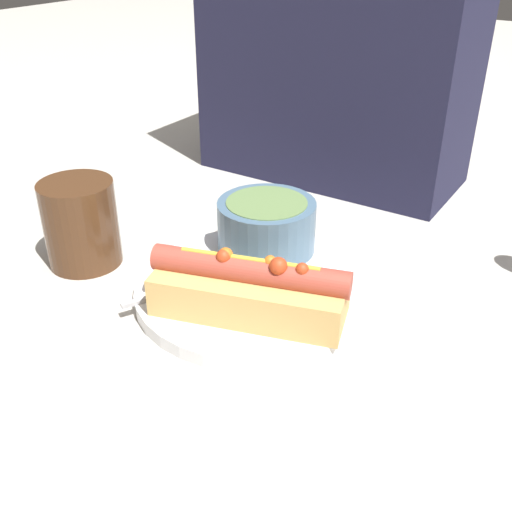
{
  "coord_description": "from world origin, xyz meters",
  "views": [
    {
      "loc": [
        0.27,
        -0.42,
        0.33
      ],
      "look_at": [
        0.0,
        0.0,
        0.04
      ],
      "focal_mm": 42.0,
      "sensor_mm": 36.0,
      "label": 1
    }
  ],
  "objects_px": {
    "hot_dog": "(250,289)",
    "soup_bowl": "(266,223)",
    "spoon": "(249,269)",
    "drinking_glass": "(81,224)",
    "seated_diner": "(339,29)"
  },
  "relations": [
    {
      "from": "seated_diner",
      "to": "soup_bowl",
      "type": "bearing_deg",
      "value": -78.03
    },
    {
      "from": "drinking_glass",
      "to": "soup_bowl",
      "type": "bearing_deg",
      "value": 34.46
    },
    {
      "from": "soup_bowl",
      "to": "drinking_glass",
      "type": "distance_m",
      "value": 0.2
    },
    {
      "from": "spoon",
      "to": "drinking_glass",
      "type": "distance_m",
      "value": 0.19
    },
    {
      "from": "soup_bowl",
      "to": "spoon",
      "type": "xyz_separation_m",
      "value": [
        0.01,
        -0.05,
        -0.03
      ]
    },
    {
      "from": "soup_bowl",
      "to": "seated_diner",
      "type": "distance_m",
      "value": 0.32
    },
    {
      "from": "seated_diner",
      "to": "hot_dog",
      "type": "bearing_deg",
      "value": -74.08
    },
    {
      "from": "soup_bowl",
      "to": "seated_diner",
      "type": "bearing_deg",
      "value": 101.97
    },
    {
      "from": "hot_dog",
      "to": "drinking_glass",
      "type": "xyz_separation_m",
      "value": [
        -0.21,
        -0.0,
        0.01
      ]
    },
    {
      "from": "hot_dog",
      "to": "drinking_glass",
      "type": "distance_m",
      "value": 0.21
    },
    {
      "from": "hot_dog",
      "to": "seated_diner",
      "type": "relative_size",
      "value": 0.39
    },
    {
      "from": "spoon",
      "to": "soup_bowl",
      "type": "bearing_deg",
      "value": 41.76
    },
    {
      "from": "drinking_glass",
      "to": "seated_diner",
      "type": "bearing_deg",
      "value": 74.43
    },
    {
      "from": "hot_dog",
      "to": "soup_bowl",
      "type": "relative_size",
      "value": 1.77
    },
    {
      "from": "soup_bowl",
      "to": "spoon",
      "type": "distance_m",
      "value": 0.06
    }
  ]
}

